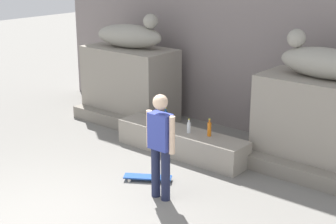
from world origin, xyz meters
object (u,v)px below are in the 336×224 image
object	(u,v)px
skater	(160,142)
bottle_clear	(189,127)
statue_reclining_right	(323,61)
bottle_blue	(166,116)
skateboard	(148,177)
statue_reclining_left	(130,35)
bottle_orange	(209,129)

from	to	relation	value
skater	bottle_clear	distance (m)	1.76
statue_reclining_right	bottle_blue	distance (m)	3.15
skateboard	bottle_blue	xyz separation A→B (m)	(-0.83, 1.47, 0.53)
statue_reclining_right	bottle_clear	size ratio (longest dim) A/B	6.03
bottle_clear	skater	bearing A→B (deg)	-67.14
statue_reclining_left	bottle_clear	distance (m)	2.94
skater	bottle_blue	xyz separation A→B (m)	(-1.40, 1.80, -0.33)
statue_reclining_left	bottle_blue	size ratio (longest dim) A/B	5.82
skater	statue_reclining_left	bearing A→B (deg)	-39.70
skater	bottle_blue	bearing A→B (deg)	-51.49
statue_reclining_left	bottle_clear	size ratio (longest dim) A/B	6.25
bottle_blue	skater	bearing A→B (deg)	-52.15
statue_reclining_right	skateboard	world-z (taller)	statue_reclining_right
statue_reclining_right	skateboard	xyz separation A→B (m)	(-1.91, -2.28, -1.85)
skater	bottle_blue	world-z (taller)	skater
bottle_clear	bottle_blue	xyz separation A→B (m)	(-0.73, 0.21, 0.01)
skateboard	bottle_blue	bearing A→B (deg)	-92.53
bottle_orange	skater	bearing A→B (deg)	-80.51
statue_reclining_right	skateboard	bearing A→B (deg)	52.68
statue_reclining_right	bottle_clear	bearing A→B (deg)	29.39
skater	bottle_clear	world-z (taller)	skater
skater	bottle_orange	world-z (taller)	skater
statue_reclining_right	statue_reclining_left	bearing A→B (deg)	2.47
bottle_blue	statue_reclining_right	bearing A→B (deg)	16.46
statue_reclining_right	bottle_orange	size ratio (longest dim) A/B	4.98
statue_reclining_right	bottle_orange	xyz separation A→B (m)	(-1.62, -0.92, -1.30)
bottle_clear	statue_reclining_left	bearing A→B (deg)	156.98
bottle_clear	statue_reclining_right	bearing A→B (deg)	26.85
skater	bottle_orange	xyz separation A→B (m)	(-0.28, 1.69, -0.31)
bottle_orange	bottle_clear	world-z (taller)	bottle_orange
skater	bottle_clear	bearing A→B (deg)	-66.48
bottle_clear	bottle_blue	distance (m)	0.76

